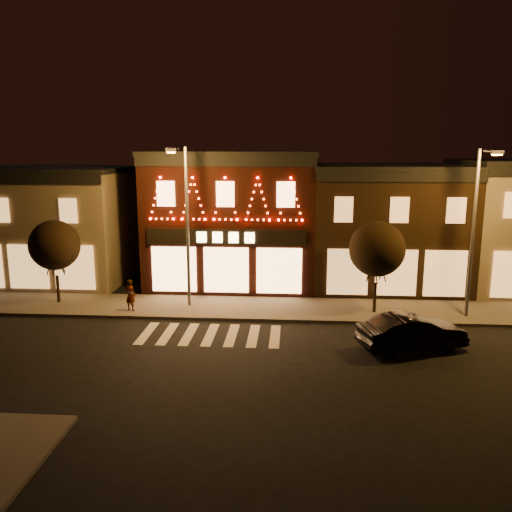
# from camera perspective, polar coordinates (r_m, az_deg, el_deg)

# --- Properties ---
(ground) EXTENTS (120.00, 120.00, 0.00)m
(ground) POSITION_cam_1_polar(r_m,az_deg,el_deg) (21.01, -6.73, -12.27)
(ground) COLOR black
(ground) RESTS_ON ground
(sidewalk_far) EXTENTS (44.00, 4.00, 0.15)m
(sidewalk_far) POSITION_cam_1_polar(r_m,az_deg,el_deg) (28.18, 0.33, -5.72)
(sidewalk_far) COLOR #47423D
(sidewalk_far) RESTS_ON ground
(building_left) EXTENTS (12.20, 8.28, 7.30)m
(building_left) POSITION_cam_1_polar(r_m,az_deg,el_deg) (37.18, -22.78, 3.29)
(building_left) COLOR #7E725A
(building_left) RESTS_ON ground
(building_pulp) EXTENTS (10.20, 8.34, 8.30)m
(building_pulp) POSITION_cam_1_polar(r_m,az_deg,el_deg) (33.31, -2.42, 4.19)
(building_pulp) COLOR black
(building_pulp) RESTS_ON ground
(building_right_a) EXTENTS (9.20, 8.28, 7.50)m
(building_right_a) POSITION_cam_1_polar(r_m,az_deg,el_deg) (33.66, 13.90, 3.24)
(building_right_a) COLOR #311F11
(building_right_a) RESTS_ON ground
(streetlamp_mid) EXTENTS (0.74, 1.93, 8.41)m
(streetlamp_mid) POSITION_cam_1_polar(r_m,az_deg,el_deg) (27.49, -7.71, 4.44)
(streetlamp_mid) COLOR #59595E
(streetlamp_mid) RESTS_ON sidewalk_far
(streetlamp_right) EXTENTS (0.56, 1.91, 8.32)m
(streetlamp_right) POSITION_cam_1_polar(r_m,az_deg,el_deg) (27.52, 22.83, 3.52)
(streetlamp_right) COLOR #59595E
(streetlamp_right) RESTS_ON sidewalk_far
(tree_left) EXTENTS (2.72, 2.72, 4.55)m
(tree_left) POSITION_cam_1_polar(r_m,az_deg,el_deg) (30.40, -21.05, 1.10)
(tree_left) COLOR black
(tree_left) RESTS_ON sidewalk_far
(tree_right) EXTENTS (2.84, 2.84, 4.74)m
(tree_right) POSITION_cam_1_polar(r_m,az_deg,el_deg) (27.27, 13.02, 0.74)
(tree_right) COLOR black
(tree_right) RESTS_ON sidewalk_far
(dark_sedan) EXTENTS (4.87, 2.94, 1.52)m
(dark_sedan) POSITION_cam_1_polar(r_m,az_deg,el_deg) (23.64, 16.60, -7.94)
(dark_sedan) COLOR black
(dark_sedan) RESTS_ON ground
(pedestrian) EXTENTS (0.72, 0.62, 1.68)m
(pedestrian) POSITION_cam_1_polar(r_m,az_deg,el_deg) (28.11, -13.50, -4.15)
(pedestrian) COLOR gray
(pedestrian) RESTS_ON sidewalk_far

